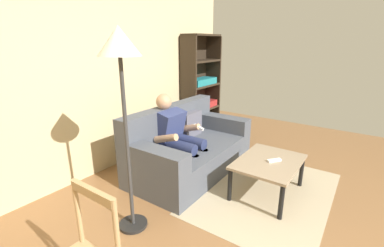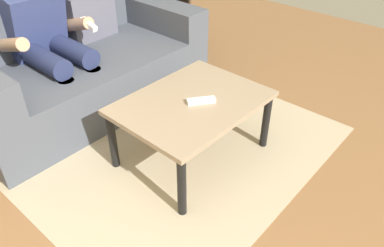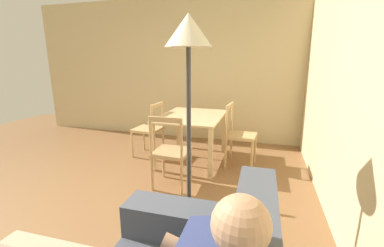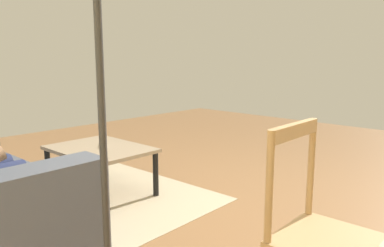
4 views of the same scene
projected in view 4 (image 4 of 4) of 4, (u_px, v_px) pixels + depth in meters
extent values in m
plane|color=brown|center=(244.00, 205.00, 3.12)|extent=(8.57, 8.57, 0.00)
cube|color=#474C56|center=(20.00, 192.00, 1.97)|extent=(0.25, 0.95, 0.22)
cylinder|color=tan|center=(27.00, 209.00, 2.53)|extent=(0.11, 0.11, 0.40)
cube|color=black|center=(41.00, 228.00, 2.62)|extent=(0.10, 0.24, 0.08)
cylinder|color=tan|center=(13.00, 201.00, 2.68)|extent=(0.11, 0.11, 0.40)
cube|color=black|center=(26.00, 219.00, 2.77)|extent=(0.10, 0.24, 0.08)
cube|color=gray|center=(100.00, 149.00, 3.32)|extent=(0.89, 0.66, 0.03)
cylinder|color=black|center=(156.00, 174.00, 3.30)|extent=(0.05, 0.05, 0.40)
cylinder|color=black|center=(103.00, 158.00, 3.84)|extent=(0.05, 0.05, 0.40)
cylinder|color=black|center=(99.00, 191.00, 2.88)|extent=(0.05, 0.05, 0.40)
cylinder|color=black|center=(48.00, 170.00, 3.42)|extent=(0.05, 0.05, 0.40)
cube|color=white|center=(104.00, 145.00, 3.37)|extent=(0.17, 0.14, 0.02)
cube|color=tan|center=(331.00, 244.00, 1.56)|extent=(0.43, 0.43, 0.04)
cylinder|color=tan|center=(269.00, 190.00, 1.50)|extent=(0.03, 0.03, 0.48)
cylinder|color=tan|center=(311.00, 169.00, 1.78)|extent=(0.03, 0.03, 0.48)
cube|color=tan|center=(294.00, 131.00, 1.60)|extent=(0.04, 0.38, 0.06)
cube|color=tan|center=(102.00, 193.00, 3.40)|extent=(2.02, 1.43, 0.01)
cylinder|color=#333333|center=(103.00, 143.00, 1.72)|extent=(0.04, 0.04, 1.64)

